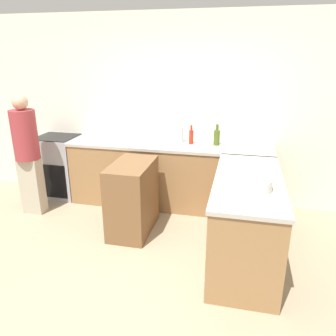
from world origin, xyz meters
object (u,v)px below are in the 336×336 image
Objects in this scene: mixing_bowl at (254,184)px; hot_sauce_bottle at (191,136)px; olive_oil_bottle at (217,137)px; person_by_range at (27,151)px; island_table at (133,198)px; range_oven at (59,166)px; vinegar_bottle_clear at (181,134)px.

hot_sauce_bottle is at bearing 119.14° from mixing_bowl.
person_by_range reaches higher than olive_oil_bottle.
person_by_range reaches higher than island_table.
hot_sauce_bottle is 0.16× the size of person_by_range.
range_oven is at bearing 150.76° from island_table.
person_by_range reaches higher than range_oven.
olive_oil_bottle reaches higher than island_table.
olive_oil_bottle is 0.51m from vinegar_bottle_clear.
vinegar_bottle_clear reaches higher than range_oven.
hot_sauce_bottle is (0.57, 0.93, 0.59)m from island_table.
mixing_bowl is at bearing -14.21° from person_by_range.
mixing_bowl is (1.41, -0.57, 0.54)m from island_table.
olive_oil_bottle is at bearing -2.43° from vinegar_bottle_clear.
mixing_bowl is 1.25× the size of hot_sauce_bottle.
mixing_bowl is 3.04m from person_by_range.
range_oven is at bearing -177.47° from olive_oil_bottle.
hot_sauce_bottle is (2.07, 0.09, 0.57)m from range_oven.
island_table is 3.34× the size of hot_sauce_bottle.
range_oven is 3.27m from mixing_bowl.
vinegar_bottle_clear reaches higher than mixing_bowl.
person_by_range is at bearing -160.45° from hot_sauce_bottle.
vinegar_bottle_clear reaches higher than hot_sauce_bottle.
mixing_bowl reaches higher than island_table.
island_table is at bearing -113.57° from vinegar_bottle_clear.
mixing_bowl is 1.83m from vinegar_bottle_clear.
mixing_bowl reaches higher than range_oven.
hot_sauce_bottle reaches higher than island_table.
vinegar_bottle_clear is at bearing 66.43° from island_table.
hot_sauce_bottle reaches higher than mixing_bowl.
hot_sauce_bottle reaches higher than range_oven.
island_table is 3.06× the size of olive_oil_bottle.
island_table is (1.50, -0.84, -0.02)m from range_oven.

